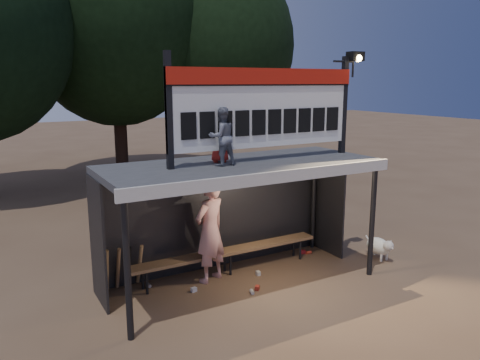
# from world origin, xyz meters

# --- Properties ---
(ground) EXTENTS (80.00, 80.00, 0.00)m
(ground) POSITION_xyz_m (0.00, 0.00, 0.00)
(ground) COLOR brown
(ground) RESTS_ON ground
(player) EXTENTS (0.86, 0.73, 1.99)m
(player) POSITION_xyz_m (-0.45, 0.41, 1.00)
(player) COLOR silver
(player) RESTS_ON ground
(child_a) EXTENTS (0.50, 0.40, 1.00)m
(child_a) POSITION_xyz_m (-0.45, -0.12, 2.82)
(child_a) COLOR slate
(child_a) RESTS_ON dugout_shelter
(child_b) EXTENTS (0.46, 0.36, 0.84)m
(child_b) POSITION_xyz_m (-0.33, 0.20, 2.74)
(child_b) COLOR #A52119
(child_b) RESTS_ON dugout_shelter
(dugout_shelter) EXTENTS (5.10, 2.08, 2.32)m
(dugout_shelter) POSITION_xyz_m (0.00, 0.24, 1.85)
(dugout_shelter) COLOR #38383B
(dugout_shelter) RESTS_ON ground
(scoreboard_assembly) EXTENTS (4.10, 0.27, 1.99)m
(scoreboard_assembly) POSITION_xyz_m (0.56, -0.01, 3.32)
(scoreboard_assembly) COLOR black
(scoreboard_assembly) RESTS_ON dugout_shelter
(bench) EXTENTS (4.00, 0.35, 0.48)m
(bench) POSITION_xyz_m (0.00, 0.55, 0.43)
(bench) COLOR brown
(bench) RESTS_ON ground
(tree_mid) EXTENTS (7.22, 7.22, 10.36)m
(tree_mid) POSITION_xyz_m (1.00, 11.50, 6.17)
(tree_mid) COLOR black
(tree_mid) RESTS_ON ground
(tree_right) EXTENTS (6.08, 6.08, 8.72)m
(tree_right) POSITION_xyz_m (5.00, 10.50, 5.19)
(tree_right) COLOR #311F16
(tree_right) RESTS_ON ground
(dog) EXTENTS (0.36, 0.81, 0.49)m
(dog) POSITION_xyz_m (3.20, -0.39, 0.28)
(dog) COLOR white
(dog) RESTS_ON ground
(bats) EXTENTS (0.69, 0.35, 0.84)m
(bats) POSITION_xyz_m (-2.00, 0.82, 0.43)
(bats) COLOR #A57D4D
(bats) RESTS_ON ground
(litter) EXTENTS (3.73, 1.31, 0.08)m
(litter) POSITION_xyz_m (0.29, 0.18, 0.04)
(litter) COLOR #AD2D1D
(litter) RESTS_ON ground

